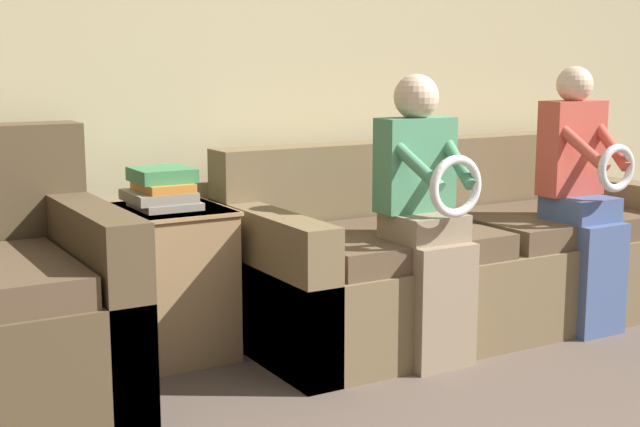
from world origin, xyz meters
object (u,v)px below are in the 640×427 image
object	(u,v)px
couch_main	(453,259)
child_right_seated	(583,189)
book_stack	(162,189)
child_left_seated	(427,207)
side_shelf	(164,280)

from	to	relation	value
couch_main	child_right_seated	distance (m)	0.69
child_right_seated	book_stack	world-z (taller)	child_right_seated
child_left_seated	side_shelf	size ratio (longest dim) A/B	1.87
couch_main	side_shelf	xyz separation A→B (m)	(-1.37, 0.23, 0.02)
child_left_seated	side_shelf	bearing A→B (deg)	146.27
child_right_seated	book_stack	size ratio (longest dim) A/B	4.20
couch_main	child_left_seated	bearing A→B (deg)	-139.87
child_left_seated	child_right_seated	world-z (taller)	child_right_seated
couch_main	side_shelf	distance (m)	1.39
child_left_seated	child_right_seated	xyz separation A→B (m)	(0.90, 0.00, 0.01)
child_left_seated	book_stack	xyz separation A→B (m)	(-0.92, 0.61, 0.06)
child_left_seated	book_stack	distance (m)	1.10
child_right_seated	side_shelf	xyz separation A→B (m)	(-1.82, 0.61, -0.34)
couch_main	side_shelf	world-z (taller)	couch_main
couch_main	child_right_seated	xyz separation A→B (m)	(0.45, -0.38, 0.35)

